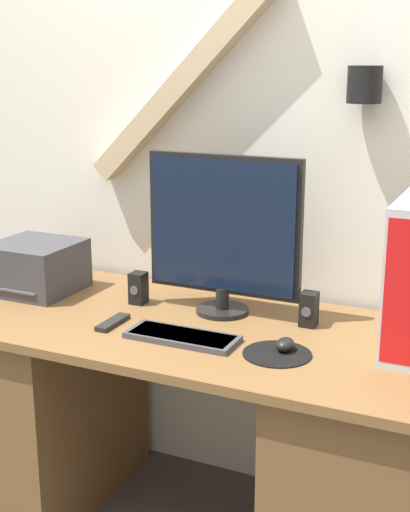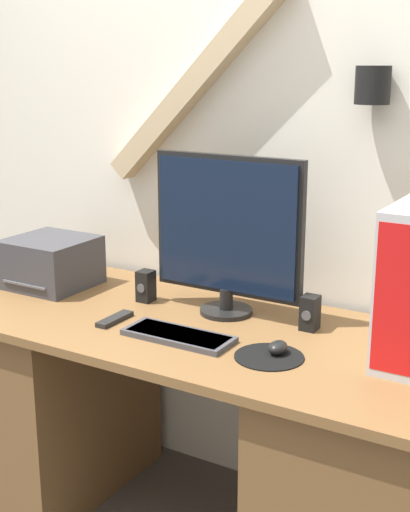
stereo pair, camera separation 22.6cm
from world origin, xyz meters
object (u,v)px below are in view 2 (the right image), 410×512
remote_control (115,319)px  speaker_right (310,313)px  keyboard (178,336)px  mouse (278,347)px  speaker_left (146,286)px  monitor (227,231)px  printer (51,262)px

remote_control → speaker_right: bearing=24.1°
keyboard → mouse: mouse is taller
speaker_left → speaker_right: 0.62m
monitor → remote_control: bearing=-136.6°
speaker_right → speaker_left: bearing=-176.6°
remote_control → monitor: bearing=43.4°
keyboard → speaker_left: 0.39m
monitor → speaker_right: 0.38m
mouse → remote_control: size_ratio=0.47×
remote_control → printer: bearing=157.0°
printer → speaker_left: size_ratio=2.64×
printer → speaker_right: (1.04, 0.07, -0.04)m
keyboard → printer: bearing=163.5°
speaker_left → mouse: bearing=-18.2°
mouse → monitor: bearing=141.7°
speaker_left → speaker_right: same height
printer → speaker_right: size_ratio=2.64×
mouse → speaker_right: size_ratio=0.64×
keyboard → mouse: bearing=7.5°
keyboard → printer: printer is taller
mouse → speaker_left: 0.65m
mouse → printer: printer is taller
keyboard → mouse: 0.32m
printer → mouse: bearing=-9.3°
keyboard → remote_control: size_ratio=2.28×
monitor → speaker_left: bearing=-172.8°
printer → speaker_right: bearing=3.8°
speaker_right → mouse: bearing=-89.9°
monitor → printer: (-0.73, -0.07, -0.20)m
keyboard → speaker_right: size_ratio=3.11×
printer → remote_control: 0.50m
speaker_right → monitor: bearing=179.6°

